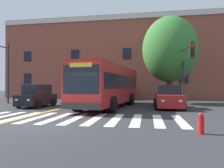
{
  "coord_description": "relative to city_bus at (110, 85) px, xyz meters",
  "views": [
    {
      "loc": [
        4.91,
        -9.02,
        1.69
      ],
      "look_at": [
        2.0,
        7.12,
        1.84
      ],
      "focal_mm": 35.0,
      "sensor_mm": 36.0,
      "label": 1
    }
  ],
  "objects": [
    {
      "name": "fire_hydrant",
      "position": [
        5.01,
        -9.0,
        -1.41
      ],
      "size": [
        0.22,
        0.22,
        0.75
      ],
      "color": "red",
      "rests_on": "ground"
    },
    {
      "name": "building_facade",
      "position": [
        0.29,
        14.04,
        3.67
      ],
      "size": [
        34.21,
        7.83,
        10.85
      ],
      "color": "brown",
      "rests_on": "ground"
    },
    {
      "name": "ground_plane",
      "position": [
        -1.63,
        -8.09,
        -1.77
      ],
      "size": [
        120.0,
        120.0,
        0.0
      ],
      "primitive_type": "plane",
      "color": "#303033"
    },
    {
      "name": "lane_line_yellow_outer",
      "position": [
        -3.37,
        7.73,
        -1.76
      ],
      "size": [
        0.12,
        36.0,
        0.01
      ],
      "primitive_type": "cube",
      "color": "gold",
      "rests_on": "ground"
    },
    {
      "name": "street_tree_curbside_large",
      "position": [
        5.01,
        4.24,
        3.41
      ],
      "size": [
        6.46,
        6.35,
        8.32
      ],
      "color": "#4C3D2D",
      "rests_on": "ground"
    },
    {
      "name": "traffic_light_near_corner",
      "position": [
        5.98,
        0.44,
        1.73
      ],
      "size": [
        0.34,
        4.31,
        5.23
      ],
      "color": "#28282D",
      "rests_on": "ground"
    },
    {
      "name": "lane_line_yellow_inner",
      "position": [
        -3.53,
        7.73,
        -1.76
      ],
      "size": [
        0.12,
        36.0,
        0.01
      ],
      "primitive_type": "cube",
      "color": "gold",
      "rests_on": "ground"
    },
    {
      "name": "car_red_far_lane",
      "position": [
        4.56,
        -0.16,
        -0.97
      ],
      "size": [
        2.2,
        4.3,
        1.75
      ],
      "color": "#AD1E1E",
      "rests_on": "ground"
    },
    {
      "name": "car_grey_behind_bus",
      "position": [
        0.49,
        10.67,
        -0.98
      ],
      "size": [
        2.4,
        4.54,
        1.73
      ],
      "color": "slate",
      "rests_on": "ground"
    },
    {
      "name": "car_black_near_lane",
      "position": [
        -5.84,
        -0.8,
        -0.94
      ],
      "size": [
        2.09,
        3.77,
        1.8
      ],
      "color": "black",
      "rests_on": "ground"
    },
    {
      "name": "crosswalk",
      "position": [
        -1.11,
        -6.27,
        -1.76
      ],
      "size": [
        12.07,
        4.32,
        0.01
      ],
      "color": "white",
      "rests_on": "ground"
    },
    {
      "name": "city_bus",
      "position": [
        0.0,
        0.0,
        0.0
      ],
      "size": [
        3.66,
        11.29,
        3.25
      ],
      "color": "#B22323",
      "rests_on": "ground"
    }
  ]
}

